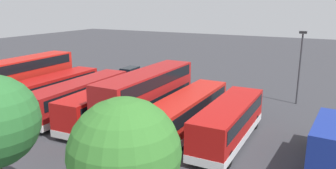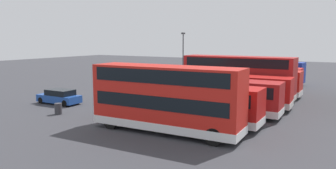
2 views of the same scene
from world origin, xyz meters
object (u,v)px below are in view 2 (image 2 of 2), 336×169
at_px(bus_single_deck_fourth, 227,89).
at_px(lamp_post_tall, 183,53).
at_px(bus_double_decker_seventh, 166,97).
at_px(bus_single_deck_second, 247,80).
at_px(bus_single_deck_sixth, 189,101).
at_px(box_truck_blue, 277,72).
at_px(car_hatchback_silver, 59,97).
at_px(waste_bin_yellow, 58,109).
at_px(car_small_green, 122,90).
at_px(bus_single_deck_fifth, 211,94).
at_px(bus_single_deck_near_end, 258,78).
at_px(bus_double_decker_third, 237,76).

relative_size(bus_single_deck_fourth, lamp_post_tall, 1.64).
height_order(bus_double_decker_seventh, lamp_post_tall, lamp_post_tall).
height_order(bus_single_deck_second, bus_single_deck_fourth, same).
height_order(bus_single_deck_sixth, box_truck_blue, box_truck_blue).
xyz_separation_m(car_hatchback_silver, waste_bin_yellow, (3.17, 3.51, -0.23)).
relative_size(car_small_green, lamp_post_tall, 0.65).
bearing_deg(bus_single_deck_fourth, bus_single_deck_second, -178.14).
bearing_deg(bus_single_deck_fourth, bus_single_deck_sixth, -2.00).
relative_size(box_truck_blue, car_hatchback_silver, 1.70).
bearing_deg(bus_single_deck_fifth, bus_single_deck_near_end, 179.40).
relative_size(bus_single_deck_second, bus_single_deck_sixth, 1.06).
bearing_deg(bus_single_deck_sixth, bus_single_deck_fourth, 178.00).
bearing_deg(bus_single_deck_sixth, lamp_post_tall, -150.87).
distance_m(bus_single_deck_near_end, box_truck_blue, 7.00).
distance_m(bus_double_decker_seventh, car_small_green, 15.31).
relative_size(bus_single_deck_second, car_hatchback_silver, 2.63).
distance_m(bus_single_deck_sixth, lamp_post_tall, 24.60).
relative_size(bus_single_deck_fourth, bus_double_decker_seventh, 1.12).
distance_m(bus_single_deck_second, bus_single_deck_fourth, 7.04).
height_order(bus_single_deck_fourth, bus_single_deck_sixth, same).
height_order(box_truck_blue, car_small_green, box_truck_blue).
distance_m(bus_single_deck_fourth, car_hatchback_silver, 16.37).
distance_m(bus_single_deck_fourth, lamp_post_tall, 18.66).
bearing_deg(box_truck_blue, car_small_green, -34.58).
bearing_deg(bus_single_deck_second, car_hatchback_silver, -43.94).
distance_m(bus_double_decker_third, bus_double_decker_seventh, 14.37).
xyz_separation_m(bus_single_deck_sixth, car_hatchback_silver, (0.23, -14.16, -0.92)).
distance_m(bus_single_deck_second, car_small_green, 14.26).
distance_m(bus_single_deck_sixth, box_truck_blue, 25.06).
bearing_deg(bus_single_deck_second, waste_bin_yellow, -30.84).
bearing_deg(car_small_green, waste_bin_yellow, 6.11).
xyz_separation_m(box_truck_blue, car_hatchback_silver, (25.26, -15.26, -1.01)).
bearing_deg(bus_single_deck_near_end, bus_single_deck_fourth, -0.39).
relative_size(bus_double_decker_third, bus_single_deck_fifth, 0.98).
bearing_deg(bus_single_deck_fourth, car_hatchback_silver, -61.92).
relative_size(bus_double_decker_third, bus_double_decker_seventh, 1.09).
distance_m(bus_single_deck_near_end, bus_single_deck_fourth, 10.61).
xyz_separation_m(bus_single_deck_second, car_small_green, (8.04, -11.74, -0.92)).
bearing_deg(bus_double_decker_third, bus_single_deck_near_end, 177.85).
relative_size(bus_single_deck_near_end, bus_single_deck_fourth, 0.85).
height_order(car_hatchback_silver, lamp_post_tall, lamp_post_tall).
distance_m(bus_double_decker_third, bus_single_deck_fourth, 3.70).
bearing_deg(bus_double_decker_seventh, car_small_green, -129.93).
bearing_deg(bus_single_deck_fifth, lamp_post_tall, -145.37).
relative_size(bus_double_decker_third, car_small_green, 2.43).
height_order(bus_single_deck_fifth, car_small_green, bus_single_deck_fifth).
bearing_deg(bus_single_deck_sixth, bus_single_deck_near_end, 178.95).
bearing_deg(box_truck_blue, bus_single_deck_near_end, -6.32).
height_order(bus_single_deck_sixth, car_small_green, bus_single_deck_sixth).
bearing_deg(car_small_green, bus_single_deck_near_end, 133.99).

